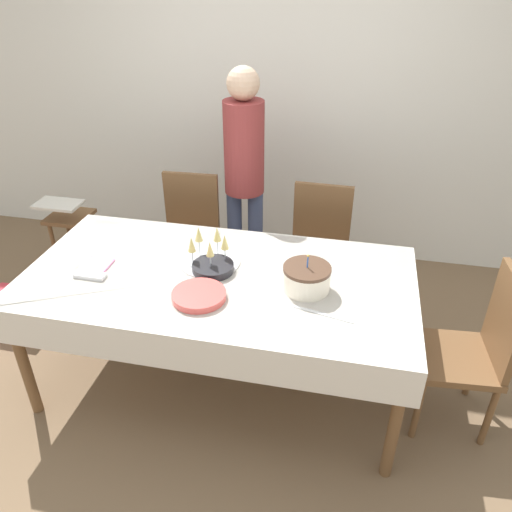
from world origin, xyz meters
name	(u,v)px	position (x,y,z in m)	size (l,w,h in m)	color
ground_plane	(223,379)	(0.00, 0.00, 0.00)	(12.00, 12.00, 0.00)	brown
wall_back	(277,92)	(0.00, 1.75, 1.35)	(8.00, 0.05, 2.70)	silver
dining_table	(219,290)	(0.00, 0.00, 0.67)	(2.11, 1.07, 0.77)	silver
dining_chair_far_left	(189,234)	(-0.47, 0.85, 0.51)	(0.44, 0.44, 0.94)	brown
dining_chair_far_right	(318,248)	(0.47, 0.85, 0.51)	(0.43, 0.43, 0.94)	brown
dining_chair_right_end	(475,346)	(1.37, 0.01, 0.51)	(0.45, 0.45, 0.94)	brown
birthday_cake	(307,278)	(0.48, -0.03, 0.84)	(0.25, 0.25, 0.21)	silver
champagne_tray	(209,251)	(-0.08, 0.12, 0.84)	(0.34, 0.34, 0.18)	silver
plate_stack_main	(199,295)	(-0.03, -0.22, 0.79)	(0.27, 0.27, 0.03)	#CC4C47
plate_stack_dessert	(213,267)	(-0.04, 0.04, 0.79)	(0.23, 0.23, 0.04)	black
cake_knife	(323,314)	(0.59, -0.23, 0.77)	(0.30, 0.09, 0.00)	silver
fork_pile	(90,275)	(-0.67, -0.16, 0.78)	(0.17, 0.06, 0.02)	silver
napkin_pile	(97,265)	(-0.69, -0.05, 0.78)	(0.15, 0.15, 0.01)	pink
person_standing	(244,165)	(-0.10, 1.05, 1.00)	(0.28, 0.28, 1.66)	#3F4C72
high_chair	(70,226)	(-1.43, 0.85, 0.48)	(0.33, 0.35, 0.71)	brown
gift_bag	(17,308)	(-1.54, 0.21, 0.15)	(0.27, 0.16, 0.29)	#CC333F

